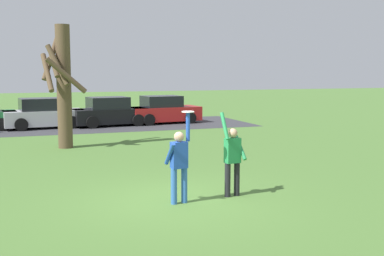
% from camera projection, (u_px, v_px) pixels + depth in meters
% --- Properties ---
extents(ground_plane, '(120.00, 120.00, 0.00)m').
position_uv_depth(ground_plane, '(177.00, 200.00, 11.26)').
color(ground_plane, '#4C7533').
extents(person_catcher, '(0.56, 0.49, 2.08)m').
position_uv_depth(person_catcher, '(179.00, 161.00, 10.90)').
color(person_catcher, '#3366B7').
rests_on(person_catcher, ground_plane).
extents(person_defender, '(0.58, 0.49, 2.04)m').
position_uv_depth(person_defender, '(232.00, 156.00, 11.53)').
color(person_defender, black).
rests_on(person_defender, ground_plane).
extents(frisbee_disc, '(0.28, 0.28, 0.02)m').
position_uv_depth(frisbee_disc, '(188.00, 112.00, 10.87)').
color(frisbee_disc, white).
rests_on(frisbee_disc, person_catcher).
extents(parked_car_silver, '(4.27, 2.38, 1.59)m').
position_uv_depth(parked_car_silver, '(43.00, 114.00, 25.49)').
color(parked_car_silver, '#BCBCC1').
rests_on(parked_car_silver, ground_plane).
extents(parked_car_black, '(4.27, 2.38, 1.59)m').
position_uv_depth(parked_car_black, '(110.00, 113.00, 26.57)').
color(parked_car_black, black).
rests_on(parked_car_black, ground_plane).
extents(parked_car_red, '(4.27, 2.38, 1.59)m').
position_uv_depth(parked_car_red, '(163.00, 111.00, 27.90)').
color(parked_car_red, red).
rests_on(parked_car_red, ground_plane).
extents(parking_strip, '(19.49, 6.40, 0.01)m').
position_uv_depth(parking_strip, '(75.00, 127.00, 26.12)').
color(parking_strip, '#38383D').
rests_on(parking_strip, ground_plane).
extents(bare_tree_tall, '(1.66, 1.69, 4.78)m').
position_uv_depth(bare_tree_tall, '(62.00, 83.00, 18.65)').
color(bare_tree_tall, brown).
rests_on(bare_tree_tall, ground_plane).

